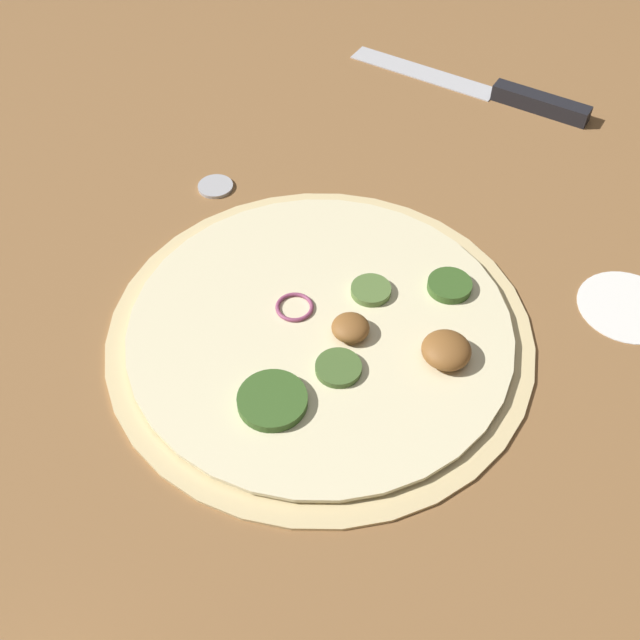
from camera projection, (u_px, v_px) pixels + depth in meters
name	position (u px, v px, depth m)	size (l,w,h in m)	color
ground_plane	(320.00, 333.00, 0.63)	(3.00, 3.00, 0.00)	olive
pizza	(324.00, 330.00, 0.63)	(0.36, 0.36, 0.03)	beige
knife	(509.00, 95.00, 0.85)	(0.29, 0.07, 0.02)	silver
loose_cap	(215.00, 185.00, 0.75)	(0.04, 0.04, 0.01)	#B2B2B7
flour_patch	(627.00, 306.00, 0.65)	(0.09, 0.09, 0.00)	white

